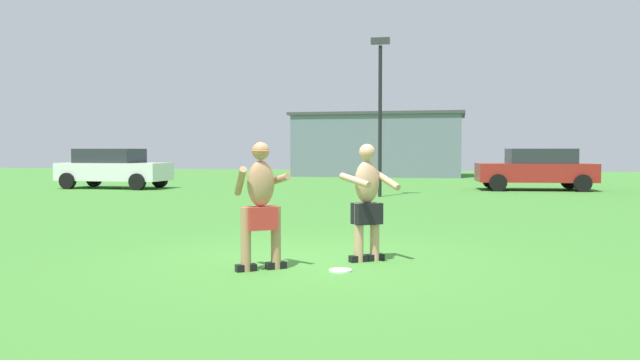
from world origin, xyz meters
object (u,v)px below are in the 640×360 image
player_with_cap (261,200)px  lamp_post (380,98)px  car_white_near_post (113,168)px  player_in_black (367,200)px  frisbee (340,270)px  car_red_mid_lot (536,169)px

player_with_cap → lamp_post: bearing=90.3°
car_white_near_post → lamp_post: 11.48m
player_in_black → frisbee: 1.17m
player_in_black → car_red_mid_lot: player_in_black is taller
lamp_post → car_red_mid_lot: bearing=41.0°
player_with_cap → lamp_post: (-0.08, 13.14, 2.32)m
lamp_post → car_white_near_post: bearing=167.8°
player_with_cap → lamp_post: size_ratio=0.32×
car_white_near_post → frisbee: bearing=-51.9°
car_white_near_post → player_in_black: bearing=-49.9°
player_with_cap → frisbee: player_with_cap is taller
car_red_mid_lot → frisbee: bearing=-103.7°
player_with_cap → car_red_mid_lot: bearing=73.4°
car_red_mid_lot → lamp_post: size_ratio=0.86×
player_in_black → frisbee: bearing=-105.5°
car_white_near_post → player_with_cap: bearing=-54.5°
frisbee → car_white_near_post: bearing=128.1°
player_in_black → player_with_cap: bearing=-143.3°
player_in_black → car_white_near_post: player_in_black is taller
frisbee → car_red_mid_lot: size_ratio=0.06×
player_in_black → car_white_near_post: (-12.28, 14.60, -0.02)m
player_in_black → car_red_mid_lot: (4.11, 16.93, -0.02)m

